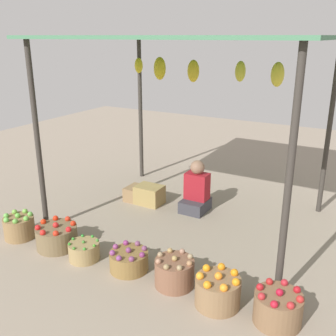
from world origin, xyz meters
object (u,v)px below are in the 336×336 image
Objects in this scene: basket_green_chilies at (84,251)px; vendor_person at (196,192)px; basket_oranges at (218,291)px; basket_red_tomatoes at (57,236)px; basket_purple_onions at (129,260)px; wooden_crate_near_vendor at (140,194)px; wooden_crate_stacked_rear at (149,195)px; basket_red_apples at (278,308)px; basket_potatoes at (174,272)px; basket_green_apples at (19,227)px.

vendor_person is at bearing 73.58° from basket_green_chilies.
basket_green_chilies is 1.69m from basket_oranges.
basket_red_tomatoes reaches higher than basket_purple_onions.
basket_oranges is 2.72m from wooden_crate_near_vendor.
basket_oranges is 2.56m from wooden_crate_stacked_rear.
basket_red_tomatoes is at bearing 179.83° from basket_red_apples.
basket_green_apples is at bearing -177.82° from basket_potatoes.
basket_red_apples is 1.07× the size of wooden_crate_stacked_rear.
basket_red_tomatoes is at bearing 5.56° from basket_green_apples.
basket_red_apples is (1.67, -0.04, 0.04)m from basket_purple_onions.
basket_red_tomatoes is 1.39× the size of basket_green_chilies.
basket_red_tomatoes is at bearing -93.16° from wooden_crate_near_vendor.
wooden_crate_near_vendor is (0.70, 1.77, -0.04)m from basket_green_apples.
basket_potatoes reaches higher than basket_green_apples.
vendor_person reaches higher than basket_green_apples.
vendor_person is 1.79× the size of basket_purple_onions.
basket_red_tomatoes is at bearing 178.74° from basket_oranges.
basket_oranges is 1.09× the size of wooden_crate_stacked_rear.
basket_green_chilies is (-0.55, -1.88, -0.19)m from vendor_person.
basket_purple_onions is at bearing 3.01° from basket_green_apples.
basket_potatoes is at bearing 0.94° from basket_red_tomatoes.
basket_potatoes is 0.94× the size of basket_oranges.
wooden_crate_stacked_rear reaches higher than basket_purple_onions.
basket_green_apples reaches higher than basket_purple_onions.
vendor_person reaches higher than basket_red_apples.
basket_potatoes reaches higher than basket_red_tomatoes.
wooden_crate_stacked_rear is (-1.35, 1.67, -0.01)m from basket_potatoes.
basket_red_tomatoes is at bearing -99.77° from wooden_crate_stacked_rear.
basket_purple_onions is (0.03, -1.80, -0.18)m from vendor_person.
basket_red_tomatoes is at bearing -179.06° from basket_potatoes.
basket_red_apples is (0.57, 0.04, -0.00)m from basket_oranges.
basket_purple_onions reaches higher than wooden_crate_near_vendor.
basket_red_tomatoes is (0.60, 0.06, -0.01)m from basket_green_apples.
basket_red_apples is (3.34, 0.05, 0.00)m from basket_green_apples.
wooden_crate_near_vendor is (0.09, 1.71, -0.03)m from basket_red_tomatoes.
vendor_person is at bearing 60.59° from basket_red_tomatoes.
basket_green_apples is 0.87× the size of basket_oranges.
vendor_person is 1.77× the size of basket_red_apples.
basket_green_apples reaches higher than basket_green_chilies.
wooden_crate_near_vendor is (-2.07, 1.76, -0.05)m from basket_oranges.
basket_red_tomatoes is 1.06m from basket_purple_onions.
basket_oranges reaches higher than basket_green_chilies.
basket_potatoes is (0.58, -0.00, 0.04)m from basket_purple_onions.
wooden_crate_near_vendor is at bearing 174.92° from wooden_crate_stacked_rear.
vendor_person is 1.97m from basket_green_chilies.
basket_green_apples is 1.90m from wooden_crate_near_vendor.
basket_potatoes is 2.29m from wooden_crate_near_vendor.
basket_green_chilies is 0.59m from basket_purple_onions.
wooden_crate_stacked_rear is at bearing 62.98° from basket_green_apples.
basket_purple_onions is at bearing 7.58° from basket_green_chilies.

